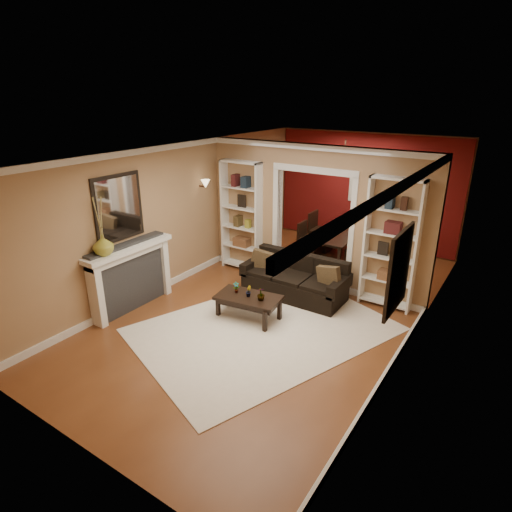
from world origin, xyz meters
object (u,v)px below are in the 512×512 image
Objects in this scene: coffee_table at (248,307)px; fireplace at (132,278)px; bookshelf_left at (242,217)px; bookshelf_right at (391,245)px; dining_table at (338,245)px; sofa at (294,278)px.

coffee_table is 0.62× the size of fireplace.
bookshelf_right is (3.10, 0.00, 0.00)m from bookshelf_left.
dining_table is at bearing 79.48° from coffee_table.
bookshelf_right is 1.35× the size of dining_table.
sofa is 2.28m from dining_table.
fireplace is (-1.87, -0.81, 0.38)m from coffee_table.
sofa is 1.18m from coffee_table.
fireplace is at bearing -164.83° from coffee_table.
bookshelf_right is 2.51m from dining_table.
coffee_table is at bearing 23.51° from fireplace.
bookshelf_right is at bearing -136.06° from dining_table.
coffee_table is 0.46× the size of bookshelf_right.
bookshelf_left is at bearing 159.85° from sofa.
fireplace is (-2.12, -1.95, 0.20)m from sofa.
sofa is at bearing 69.27° from coffee_table.
sofa is 1.80m from bookshelf_right.
dining_table is (2.00, 4.23, -0.28)m from fireplace.
bookshelf_left is at bearing 180.00° from bookshelf_right.
fireplace is (-3.64, -2.53, -0.57)m from bookshelf_right.
sofa is at bearing -159.10° from bookshelf_right.
sofa is 0.84× the size of bookshelf_right.
coffee_table is at bearing -52.20° from bookshelf_left.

